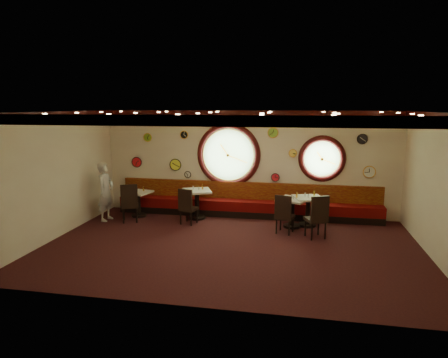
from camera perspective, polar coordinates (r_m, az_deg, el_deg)
floor at (r=9.74m, az=1.00°, el=-9.62°), size 9.00×6.00×0.00m
ceiling at (r=9.15m, az=1.06°, el=9.55°), size 9.00×6.00×0.02m
wall_back at (r=12.24m, az=3.43°, el=2.24°), size 9.00×0.02×3.20m
wall_front at (r=6.45m, az=-3.54°, el=-5.23°), size 9.00×0.02×3.20m
wall_left at (r=11.00m, az=-22.75°, el=0.51°), size 0.02×6.00×3.20m
wall_right at (r=9.64m, az=28.41°, el=-1.24°), size 0.02×6.00×3.20m
molding_back at (r=12.07m, az=3.47°, el=9.32°), size 9.00×0.10×0.18m
molding_front at (r=6.27m, az=-3.58°, el=8.31°), size 9.00×0.10×0.18m
molding_left at (r=10.84m, az=-23.09°, el=8.39°), size 0.10×6.00×0.18m
molding_right at (r=9.47m, az=28.91°, el=7.76°), size 0.10×6.00×0.18m
banquette_base at (r=12.27m, az=3.18°, el=-4.89°), size 8.00×0.55×0.20m
banquette_seat at (r=12.21m, az=3.19°, el=-3.76°), size 8.00×0.55×0.30m
banquette_back at (r=12.33m, az=3.35°, el=-1.71°), size 8.00×0.10×0.55m
porthole_left_glass at (r=12.29m, az=0.66°, el=3.47°), size 1.66×0.02×1.66m
porthole_left_frame at (r=12.28m, az=0.64°, el=3.46°), size 1.98×0.18×1.98m
porthole_left_ring at (r=12.25m, az=0.62°, el=3.44°), size 1.61×0.03×1.61m
porthole_right_glass at (r=12.13m, az=13.81°, el=2.83°), size 1.10×0.02×1.10m
porthole_right_frame at (r=12.11m, az=13.81°, el=2.82°), size 1.38×0.18×1.38m
porthole_right_ring at (r=12.08m, az=13.82°, el=2.81°), size 1.09×0.03×1.09m
wall_clock_0 at (r=12.72m, az=-6.94°, el=2.03°), size 0.36×0.03×0.36m
wall_clock_1 at (r=12.19m, az=7.35°, el=0.23°), size 0.24×0.03×0.24m
wall_clock_2 at (r=12.92m, az=-10.85°, el=5.85°), size 0.26×0.03×0.26m
wall_clock_3 at (r=12.65m, az=-5.18°, el=0.65°), size 0.20×0.03×0.20m
wall_clock_4 at (r=12.29m, az=20.04°, el=0.95°), size 0.34×0.03×0.34m
wall_clock_5 at (r=12.14m, az=19.15°, el=5.42°), size 0.28×0.03×0.28m
wall_clock_6 at (r=12.06m, az=9.80°, el=3.66°), size 0.22×0.03×0.22m
wall_clock_7 at (r=12.52m, az=-5.72°, el=6.31°), size 0.24×0.03×0.24m
wall_clock_8 at (r=13.16m, az=-12.35°, el=2.37°), size 0.32×0.03×0.32m
wall_clock_9 at (r=12.03m, az=7.02°, el=6.59°), size 0.30×0.03×0.30m
table_a at (r=12.44m, az=-12.12°, el=-3.05°), size 0.84×0.84×0.78m
table_b at (r=11.94m, az=-3.89°, el=-3.09°), size 1.04×1.04×0.88m
table_c at (r=11.24m, az=9.73°, el=-4.27°), size 0.96×0.96×0.82m
table_d at (r=11.42m, az=11.90°, el=-4.05°), size 0.94×0.94×0.84m
chair_a at (r=11.83m, az=-13.35°, el=-3.00°), size 0.62×0.62×0.70m
chair_b at (r=11.36m, az=-5.31°, el=-3.59°), size 0.53×0.53×0.64m
chair_c at (r=10.60m, az=8.57°, el=-4.64°), size 0.55×0.55×0.65m
chair_d at (r=10.36m, az=13.25°, el=-4.91°), size 0.63×0.63×0.70m
condiment_a_salt at (r=12.42m, az=-12.38°, el=-1.48°), size 0.04×0.04×0.11m
condiment_b_salt at (r=11.97m, az=-4.42°, el=-1.22°), size 0.04×0.04×0.10m
condiment_c_salt at (r=11.19m, az=9.67°, el=-2.48°), size 0.04×0.04×0.10m
condiment_d_salt at (r=11.41m, az=11.51°, el=-2.16°), size 0.04×0.04×0.11m
condiment_a_pepper at (r=12.38m, az=-12.28°, el=-1.54°), size 0.03×0.03×0.09m
condiment_b_pepper at (r=11.84m, az=-3.63°, el=-1.35°), size 0.03×0.03×0.10m
condiment_c_pepper at (r=11.09m, az=9.89°, el=-2.63°), size 0.03×0.03×0.09m
condiment_d_pepper at (r=11.25m, az=11.97°, el=-2.40°), size 0.03×0.03×0.09m
condiment_a_bottle at (r=12.41m, az=-11.42°, el=-1.38°), size 0.04×0.04×0.14m
condiment_b_bottle at (r=11.92m, az=-3.09°, el=-1.12°), size 0.05×0.05×0.16m
condiment_c_bottle at (r=11.19m, az=10.35°, el=-2.31°), size 0.05×0.05×0.17m
condiment_d_bottle at (r=11.40m, az=12.75°, el=-2.12°), size 0.05×0.05×0.15m
waiter at (r=12.19m, az=-16.56°, el=-1.74°), size 0.45×0.65×1.72m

